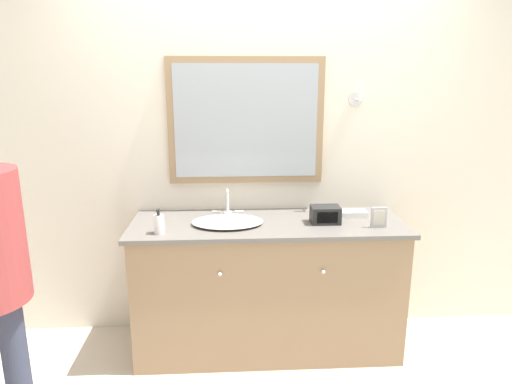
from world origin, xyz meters
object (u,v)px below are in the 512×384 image
sink_basin (228,221)px  picture_frame (379,217)px  soap_bottle (159,224)px  appliance_box (325,215)px

sink_basin → picture_frame: 0.94m
sink_basin → soap_bottle: sink_basin is taller
soap_bottle → appliance_box: size_ratio=0.84×
appliance_box → picture_frame: size_ratio=1.40×
picture_frame → appliance_box: bearing=160.3°
soap_bottle → appliance_box: soap_bottle is taller
appliance_box → picture_frame: picture_frame is taller
sink_basin → soap_bottle: size_ratio=2.92×
appliance_box → picture_frame: 0.33m
soap_bottle → sink_basin: bearing=21.4°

